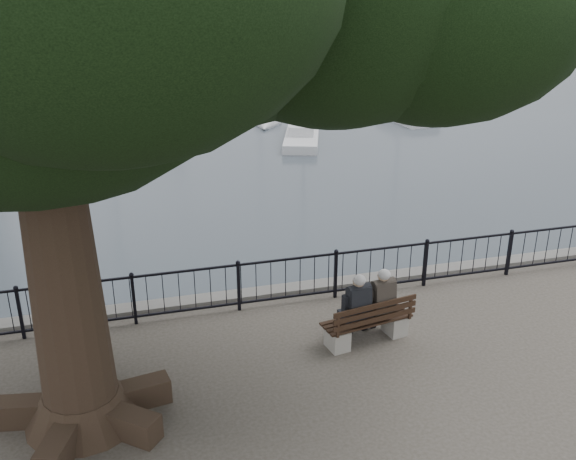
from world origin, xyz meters
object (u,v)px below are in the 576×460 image
object	(u,v)px
person_left	(354,310)
lion_monument	(165,32)
person_right	(378,305)
bench	(368,326)

from	to	relation	value
person_left	lion_monument	distance (m)	49.15
person_right	lion_monument	bearing A→B (deg)	89.12
person_right	person_left	bearing A→B (deg)	-170.00
person_left	lion_monument	size ratio (longest dim) A/B	0.15
person_left	person_right	distance (m)	0.51
person_left	bench	bearing A→B (deg)	-11.03
bench	person_left	bearing A→B (deg)	168.97
bench	person_right	size ratio (longest dim) A/B	1.24
person_left	person_right	bearing A→B (deg)	10.00
bench	person_right	world-z (taller)	person_right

